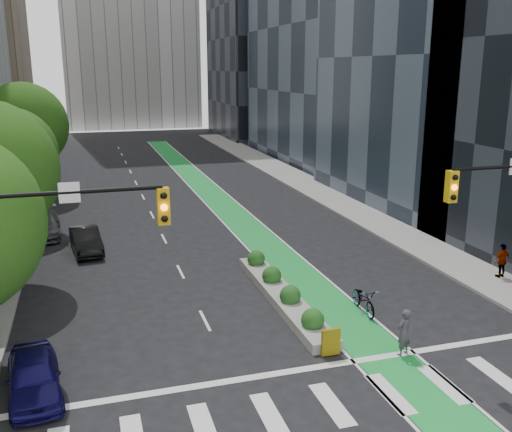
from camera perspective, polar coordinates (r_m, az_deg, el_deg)
ground at (r=19.34m, az=6.32°, el=-16.67°), size 160.00×160.00×0.00m
sidewalk_left at (r=41.65m, az=-23.32°, el=-0.40°), size 3.60×90.00×0.15m
sidewalk_right at (r=45.29m, az=7.75°, el=1.81°), size 3.60×90.00×0.15m
bike_lane_paint at (r=47.23m, az=-4.58°, el=2.35°), size 2.20×70.00×0.01m
building_dark_end at (r=87.40m, az=1.03°, el=17.24°), size 14.00×18.00×28.00m
tree_midfar at (r=37.71m, az=-23.32°, el=5.71°), size 5.60×5.60×7.76m
tree_far at (r=47.51m, az=-22.18°, el=8.34°), size 6.60×6.60×9.00m
signal_left at (r=16.56m, az=-22.89°, el=-5.01°), size 6.14×0.51×7.20m
median_planter at (r=25.43m, az=2.62°, el=-7.68°), size 1.20×10.26×1.10m
bicycle at (r=24.63m, az=10.73°, el=-8.20°), size 0.89×2.20×1.13m
cyclist at (r=21.36m, az=14.57°, el=-11.19°), size 0.76×0.64×1.77m
parked_car_left_near at (r=19.77m, az=-21.34°, el=-14.69°), size 2.00×4.07×1.34m
parked_car_left_mid at (r=33.18m, az=-16.65°, el=-2.35°), size 1.91×4.28×1.36m
parked_car_left_far at (r=37.25m, az=-20.57°, el=-0.77°), size 2.26×5.09×1.45m
pedestrian_far at (r=30.03m, az=23.40°, el=-4.12°), size 1.03×0.54×1.68m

